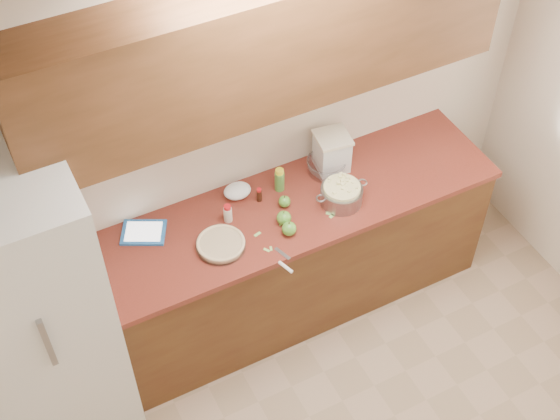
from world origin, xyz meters
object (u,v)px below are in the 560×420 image
colander (341,194)px  tablet (144,232)px  flour_canister (332,151)px  pie (221,244)px

colander → tablet: colander is taller
colander → flour_canister: flour_canister is taller
pie → flour_canister: bearing=18.0°
colander → tablet: size_ratio=1.11×
flour_canister → colander: bearing=-108.5°
colander → tablet: 1.14m
pie → colander: colander is taller
flour_canister → tablet: size_ratio=0.81×
colander → flour_canister: (0.09, 0.28, 0.06)m
pie → flour_canister: flour_canister is taller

